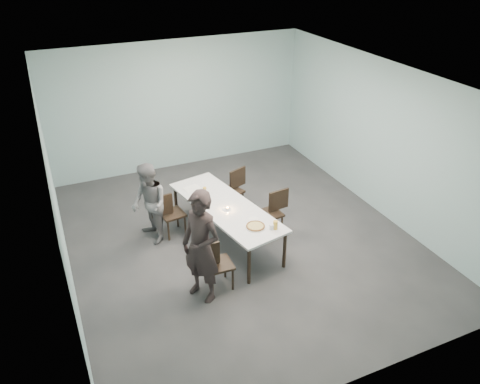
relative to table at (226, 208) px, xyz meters
name	(u,v)px	position (x,y,z in m)	size (l,w,h in m)	color
ground	(240,238)	(0.26, -0.04, -0.69)	(7.00, 7.00, 0.00)	#333335
room_shell	(240,138)	(0.26, -0.04, 1.33)	(6.02, 7.02, 3.01)	#97BABE
table	(226,208)	(0.00, 0.00, 0.00)	(1.39, 2.73, 0.75)	white
chair_near_left	(214,262)	(-0.67, -1.13, -0.19)	(0.62, 0.43, 0.87)	black
chair_far_left	(168,212)	(-0.90, 0.61, -0.19)	(0.64, 0.47, 0.87)	black
chair_near_right	(273,209)	(0.92, -0.09, -0.19)	(0.63, 0.46, 0.87)	black
chair_far_right	(234,187)	(0.59, 1.00, -0.19)	(0.65, 0.54, 0.87)	black
diner_near	(201,247)	(-0.90, -1.24, 0.23)	(0.68, 0.44, 1.85)	black
diner_far	(149,204)	(-1.24, 0.58, 0.07)	(0.74, 0.58, 1.53)	slate
pizza	(256,226)	(0.19, -0.84, 0.08)	(0.34, 0.34, 0.04)	white
side_plate	(253,220)	(0.25, -0.62, 0.06)	(0.18, 0.18, 0.01)	white
beer_glass	(275,225)	(0.46, -1.02, 0.13)	(0.08, 0.08, 0.15)	gold
water_tumbler	(272,227)	(0.41, -1.00, 0.10)	(0.08, 0.08, 0.09)	silver
tealight	(227,209)	(-0.02, -0.14, 0.08)	(0.06, 0.06, 0.05)	silver
amber_tumbler	(205,189)	(-0.16, 0.65, 0.10)	(0.07, 0.07, 0.08)	gold
menu	(192,188)	(-0.35, 0.86, 0.06)	(0.30, 0.22, 0.01)	silver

